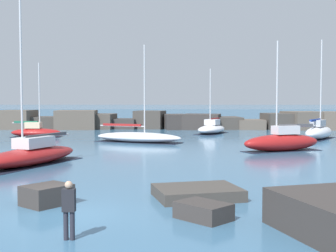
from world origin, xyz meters
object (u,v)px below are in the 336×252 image
(sailboat_moored_1, at_px, (211,128))
(sailboat_moored_3, at_px, (282,141))
(sailboat_moored_5, at_px, (30,155))
(person_on_rocks, at_px, (69,207))
(sailboat_moored_4, at_px, (36,132))
(sailboat_moored_2, at_px, (138,137))
(sailboat_moored_6, at_px, (319,132))

(sailboat_moored_1, relative_size, sailboat_moored_3, 0.89)
(sailboat_moored_5, bearing_deg, person_on_rocks, -68.00)
(person_on_rocks, bearing_deg, sailboat_moored_4, 109.02)
(sailboat_moored_2, relative_size, sailboat_moored_5, 0.90)
(sailboat_moored_2, distance_m, sailboat_moored_5, 15.68)
(sailboat_moored_6, bearing_deg, person_on_rocks, -116.32)
(sailboat_moored_3, height_order, sailboat_moored_6, sailboat_moored_6)
(sailboat_moored_6, bearing_deg, sailboat_moored_1, 144.97)
(sailboat_moored_3, xyz_separation_m, person_on_rocks, (-10.71, -22.76, 0.20))
(sailboat_moored_4, xyz_separation_m, person_on_rocks, (12.06, -34.98, 0.36))
(sailboat_moored_2, bearing_deg, sailboat_moored_5, -108.85)
(person_on_rocks, bearing_deg, sailboat_moored_6, 63.68)
(sailboat_moored_3, xyz_separation_m, sailboat_moored_5, (-16.68, -7.99, -0.13))
(sailboat_moored_1, bearing_deg, sailboat_moored_3, -76.44)
(sailboat_moored_3, distance_m, sailboat_moored_4, 25.84)
(sailboat_moored_1, relative_size, person_on_rocks, 4.40)
(sailboat_moored_3, relative_size, sailboat_moored_6, 0.85)
(sailboat_moored_3, relative_size, person_on_rocks, 4.96)
(sailboat_moored_4, xyz_separation_m, sailboat_moored_5, (6.09, -20.22, 0.04))
(sailboat_moored_6, relative_size, person_on_rocks, 5.84)
(sailboat_moored_2, bearing_deg, sailboat_moored_3, -30.52)
(sailboat_moored_1, height_order, sailboat_moored_6, sailboat_moored_6)
(sailboat_moored_4, relative_size, person_on_rocks, 4.59)
(sailboat_moored_1, distance_m, sailboat_moored_2, 13.11)
(sailboat_moored_6, height_order, person_on_rocks, sailboat_moored_6)
(sailboat_moored_2, distance_m, person_on_rocks, 29.62)
(sailboat_moored_4, bearing_deg, sailboat_moored_6, -3.17)
(sailboat_moored_2, relative_size, sailboat_moored_4, 1.15)
(sailboat_moored_2, height_order, sailboat_moored_3, sailboat_moored_2)
(sailboat_moored_2, bearing_deg, sailboat_moored_1, 55.95)
(sailboat_moored_1, distance_m, sailboat_moored_6, 12.31)
(sailboat_moored_1, relative_size, sailboat_moored_5, 0.75)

